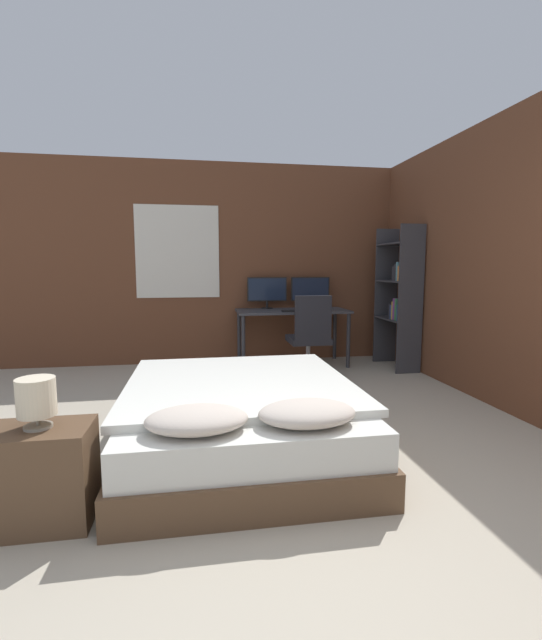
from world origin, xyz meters
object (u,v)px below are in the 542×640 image
(monitor_right, at_px, (310,290))
(computer_mouse, at_px, (317,310))
(desk, at_px, (292,316))
(monitor_left, at_px, (267,291))
(keyboard, at_px, (296,311))
(office_chair, at_px, (309,345))
(bed, at_px, (241,417))
(bookshelf, at_px, (400,293))
(nightstand, at_px, (42,476))
(bedside_lamp, at_px, (36,398))

(monitor_right, relative_size, computer_mouse, 7.73)
(desk, bearing_deg, monitor_right, 37.07)
(monitor_left, relative_size, keyboard, 1.49)
(office_chair, bearing_deg, desk, 94.02)
(bed, xyz_separation_m, bookshelf, (2.26, 2.16, 0.73))
(keyboard, bearing_deg, nightstand, -123.47)
(monitor_right, bearing_deg, computer_mouse, -94.03)
(bedside_lamp, bearing_deg, office_chair, 51.14)
(monitor_left, bearing_deg, desk, -37.07)
(keyboard, bearing_deg, computer_mouse, 0.00)
(monitor_right, bearing_deg, bed, -113.88)
(office_chair, bearing_deg, keyboard, 95.87)
(nightstand, distance_m, bedside_lamp, 0.41)
(desk, relative_size, bookshelf, 0.81)
(desk, bearing_deg, bedside_lamp, -121.63)
(keyboard, bearing_deg, bookshelf, -8.54)
(nightstand, distance_m, monitor_left, 3.99)
(desk, bearing_deg, computer_mouse, -39.77)
(monitor_right, xyz_separation_m, office_chair, (-0.25, -0.94, -0.59))
(desk, bearing_deg, monitor_left, 142.93)
(nightstand, xyz_separation_m, office_chair, (2.08, 2.58, 0.15))
(bed, bearing_deg, nightstand, -146.93)
(nightstand, relative_size, desk, 0.34)
(computer_mouse, height_order, office_chair, office_chair)
(bookshelf, bearing_deg, office_chair, -167.07)
(office_chair, bearing_deg, bedside_lamp, -128.86)
(bed, height_order, desk, desk)
(desk, bearing_deg, bed, -110.04)
(nightstand, xyz_separation_m, keyboard, (2.03, 3.07, 0.50))
(bed, distance_m, computer_mouse, 2.71)
(bed, height_order, monitor_right, monitor_right)
(office_chair, bearing_deg, monitor_left, 110.56)
(nightstand, bearing_deg, monitor_right, 56.50)
(bedside_lamp, distance_m, desk, 3.87)
(keyboard, distance_m, bookshelf, 1.35)
(bed, relative_size, desk, 1.31)
(monitor_left, relative_size, bookshelf, 0.30)
(bookshelf, bearing_deg, bed, -136.22)
(nightstand, relative_size, monitor_left, 0.94)
(monitor_left, xyz_separation_m, monitor_right, (0.61, 0.00, 0.00))
(nightstand, xyz_separation_m, monitor_left, (1.73, 3.52, 0.74))
(office_chair, bearing_deg, bookshelf, 12.93)
(bookshelf, bearing_deg, keyboard, 171.46)
(desk, distance_m, monitor_right, 0.51)
(bed, xyz_separation_m, monitor_right, (1.25, 2.82, 0.74))
(monitor_left, height_order, bookshelf, bookshelf)
(desk, relative_size, office_chair, 1.49)
(bed, bearing_deg, monitor_right, 66.12)
(bed, xyz_separation_m, nightstand, (-1.09, -0.71, 0.01))
(computer_mouse, bearing_deg, keyboard, 180.00)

